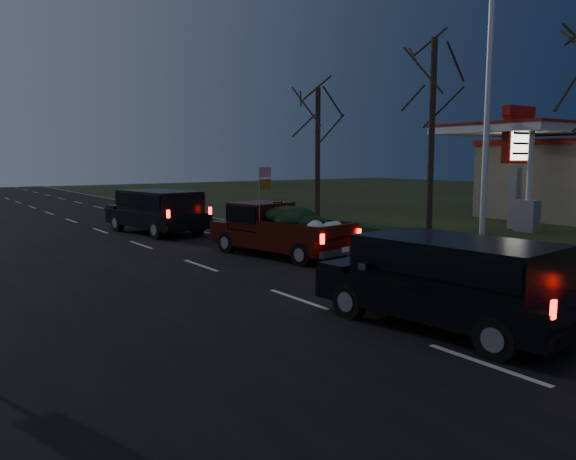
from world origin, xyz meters
TOP-DOWN VIEW (x-y plane):
  - ground at (0.00, 0.00)m, footprint 120.00×120.00m
  - road_asphalt at (0.00, 0.00)m, footprint 14.00×120.00m
  - hedge_row at (7.80, 3.00)m, footprint 1.00×10.00m
  - light_pole at (9.50, 2.00)m, footprint 0.50×0.90m
  - gas_price_pylon at (16.00, 4.99)m, footprint 2.00×0.41m
  - gas_canopy at (18.00, 6.00)m, footprint 7.10×6.10m
  - bare_tree_mid at (12.50, 7.00)m, footprint 3.60×3.60m
  - bare_tree_far at (11.50, 14.00)m, footprint 3.60×3.60m
  - pickup_truck at (2.96, 5.12)m, footprint 2.80×5.29m
  - lead_suv at (1.83, 12.77)m, footprint 2.90×5.51m
  - rear_suv at (1.05, -3.44)m, footprint 2.64×5.09m

SIDE VIEW (x-z plane):
  - ground at x=0.00m, z-range 0.00..0.00m
  - road_asphalt at x=0.00m, z-range 0.00..0.02m
  - hedge_row at x=7.80m, z-range 0.00..0.60m
  - pickup_truck at x=2.96m, z-range -0.33..2.31m
  - rear_suv at x=1.05m, z-range 0.36..1.77m
  - lead_suv at x=1.83m, z-range 0.39..1.90m
  - gas_price_pylon at x=16.00m, z-range 0.98..6.56m
  - gas_canopy at x=18.00m, z-range 1.91..6.79m
  - bare_tree_far at x=11.50m, z-range 1.73..8.73m
  - light_pole at x=9.50m, z-range 0.90..10.06m
  - bare_tree_mid at x=12.50m, z-range 2.10..10.60m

